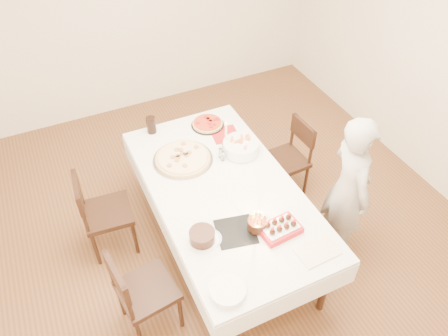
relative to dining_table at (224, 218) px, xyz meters
name	(u,v)px	position (x,y,z in m)	size (l,w,h in m)	color
floor	(230,233)	(0.11, 0.08, -0.38)	(5.00, 5.00, 0.00)	#55381D
wall_back	(136,2)	(0.11, 2.58, 0.98)	(4.50, 0.04, 2.70)	beige
dining_table	(224,218)	(0.00, 0.00, 0.00)	(1.14, 2.14, 0.75)	silver
chair_right_savory	(285,160)	(0.86, 0.38, 0.04)	(0.43, 0.43, 0.84)	black
chair_left_savory	(108,213)	(-0.93, 0.44, 0.06)	(0.45, 0.45, 0.88)	black
chair_left_dessert	(147,290)	(-0.85, -0.45, 0.06)	(0.45, 0.45, 0.88)	black
person	(349,189)	(0.95, -0.43, 0.35)	(0.53, 0.35, 1.46)	#BDB7B2
pizza_white	(183,158)	(-0.18, 0.47, 0.40)	(0.54, 0.54, 0.04)	beige
pizza_pepperoni	(208,124)	(0.22, 0.85, 0.40)	(0.32, 0.32, 0.04)	red
red_placemat	(225,134)	(0.31, 0.65, 0.38)	(0.25, 0.25, 0.01)	#B21E1E
pasta_bowl	(241,147)	(0.34, 0.36, 0.44)	(0.32, 0.32, 0.10)	white
taper_candle	(226,136)	(0.23, 0.44, 0.54)	(0.07, 0.07, 0.32)	white
shaker_pair	(223,156)	(0.14, 0.32, 0.42)	(0.08, 0.08, 0.10)	white
cola_glass	(151,125)	(-0.30, 0.98, 0.46)	(0.09, 0.09, 0.17)	black
layer_cake	(202,237)	(-0.38, -0.42, 0.42)	(0.25, 0.25, 0.10)	black
cake_board	(236,232)	(-0.12, -0.45, 0.38)	(0.29, 0.29, 0.01)	black
birthday_cake	(258,221)	(0.04, -0.49, 0.46)	(0.15, 0.15, 0.15)	#32190D
strawberry_box	(280,228)	(0.19, -0.59, 0.41)	(0.30, 0.20, 0.08)	#AF141B
box_lid	(317,252)	(0.34, -0.87, 0.38)	(0.30, 0.20, 0.03)	beige
plate_stack	(228,291)	(-0.40, -0.90, 0.40)	(0.25, 0.25, 0.05)	white
china_plate	(209,239)	(-0.33, -0.43, 0.38)	(0.20, 0.20, 0.01)	white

